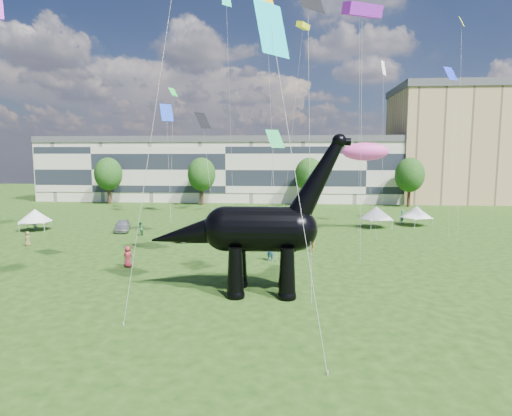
{
  "coord_description": "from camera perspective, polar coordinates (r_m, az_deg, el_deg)",
  "views": [
    {
      "loc": [
        4.51,
        -25.98,
        9.13
      ],
      "look_at": [
        1.8,
        8.0,
        5.0
      ],
      "focal_mm": 30.0,
      "sensor_mm": 36.0,
      "label": 1
    }
  ],
  "objects": [
    {
      "name": "tree_far_left",
      "position": [
        86.24,
        -19.1,
        4.65
      ],
      "size": [
        5.2,
        5.2,
        9.44
      ],
      "color": "#382314",
      "rests_on": "ground"
    },
    {
      "name": "car_white",
      "position": [
        55.22,
        -2.81,
        -1.75
      ],
      "size": [
        6.5,
        4.35,
        1.66
      ],
      "primitive_type": "imported",
      "rotation": [
        0.0,
        0.0,
        1.28
      ],
      "color": "white",
      "rests_on": "ground"
    },
    {
      "name": "visitors",
      "position": [
        46.68,
        -7.62,
        -3.35
      ],
      "size": [
        47.28,
        26.47,
        1.83
      ],
      "color": "olive",
      "rests_on": "ground"
    },
    {
      "name": "gazebo_far",
      "position": [
        60.21,
        20.61,
        -0.47
      ],
      "size": [
        5.02,
        5.02,
        2.64
      ],
      "rotation": [
        0.0,
        0.0,
        0.43
      ],
      "color": "white",
      "rests_on": "ground"
    },
    {
      "name": "gazebo_left",
      "position": [
        59.24,
        -27.38,
        -0.9
      ],
      "size": [
        4.65,
        4.65,
        2.68
      ],
      "rotation": [
        0.0,
        0.0,
        0.24
      ],
      "color": "silver",
      "rests_on": "ground"
    },
    {
      "name": "tree_mid_left",
      "position": [
        80.74,
        -7.27,
        4.84
      ],
      "size": [
        5.2,
        5.2,
        9.44
      ],
      "color": "#382314",
      "rests_on": "ground"
    },
    {
      "name": "car_dark",
      "position": [
        49.09,
        3.93,
        -2.86
      ],
      "size": [
        3.64,
        6.0,
        1.62
      ],
      "primitive_type": "imported",
      "rotation": [
        0.0,
        0.0,
        -0.26
      ],
      "color": "#595960",
      "rests_on": "ground"
    },
    {
      "name": "dinosaur_sculpture",
      "position": [
        28.45,
        -0.37,
        -3.18
      ],
      "size": [
        13.38,
        3.73,
        10.98
      ],
      "rotation": [
        0.0,
        0.0,
        0.02
      ],
      "color": "black",
      "rests_on": "ground"
    },
    {
      "name": "apartment_block",
      "position": [
        97.68,
        26.09,
        7.31
      ],
      "size": [
        28.0,
        18.0,
        22.0
      ],
      "primitive_type": "cube",
      "color": "tan",
      "rests_on": "ground"
    },
    {
      "name": "car_silver",
      "position": [
        54.74,
        -17.38,
        -2.24
      ],
      "size": [
        2.84,
        4.57,
        1.45
      ],
      "primitive_type": "imported",
      "rotation": [
        0.0,
        0.0,
        0.28
      ],
      "color": "silver",
      "rests_on": "ground"
    },
    {
      "name": "tree_far_right",
      "position": [
        81.91,
        19.83,
        4.52
      ],
      "size": [
        5.2,
        5.2,
        9.44
      ],
      "color": "#382314",
      "rests_on": "ground"
    },
    {
      "name": "car_grey",
      "position": [
        46.16,
        -7.97,
        -3.69
      ],
      "size": [
        4.41,
        2.22,
        1.39
      ],
      "primitive_type": "imported",
      "rotation": [
        0.0,
        0.0,
        1.76
      ],
      "color": "slate",
      "rests_on": "ground"
    },
    {
      "name": "terrace_row",
      "position": [
        88.92,
        -3.55,
        4.88
      ],
      "size": [
        78.0,
        11.0,
        12.0
      ],
      "primitive_type": "cube",
      "color": "beige",
      "rests_on": "ground"
    },
    {
      "name": "gazebo_near",
      "position": [
        56.89,
        15.75,
        -0.61
      ],
      "size": [
        4.96,
        4.96,
        2.77
      ],
      "rotation": [
        0.0,
        0.0,
        0.3
      ],
      "color": "silver",
      "rests_on": "ground"
    },
    {
      "name": "ground",
      "position": [
        27.91,
        -5.12,
        -12.22
      ],
      "size": [
        220.0,
        220.0,
        0.0
      ],
      "primitive_type": "plane",
      "color": "#16330C",
      "rests_on": "ground"
    },
    {
      "name": "tree_mid_right",
      "position": [
        79.11,
        7.1,
        4.8
      ],
      "size": [
        5.2,
        5.2,
        9.44
      ],
      "color": "#382314",
      "rests_on": "ground"
    },
    {
      "name": "kites",
      "position": [
        47.29,
        7.5,
        14.81
      ],
      "size": [
        55.75,
        48.81,
        23.94
      ],
      "color": "red",
      "rests_on": "ground"
    }
  ]
}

